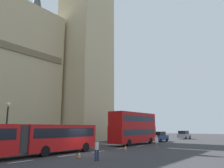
{
  "coord_description": "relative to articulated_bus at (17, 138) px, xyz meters",
  "views": [
    {
      "loc": [
        -16.61,
        -16.57,
        2.64
      ],
      "look_at": [
        8.82,
        3.02,
        9.04
      ],
      "focal_mm": 34.87,
      "sensor_mm": 36.0,
      "label": 1
    }
  ],
  "objects": [
    {
      "name": "pedestrian_by_kerb",
      "position": [
        13.9,
        -6.5,
        -0.83
      ],
      "size": [
        0.39,
        0.46,
        1.69
      ],
      "color": "#726651",
      "rests_on": "ground_plane"
    },
    {
      "name": "articulated_bus",
      "position": [
        0.0,
        0.0,
        0.0
      ],
      "size": [
        17.76,
        2.54,
        2.9
      ],
      "color": "red",
      "rests_on": "ground_plane"
    },
    {
      "name": "ground_plane",
      "position": [
        6.15,
        -1.99,
        -1.75
      ],
      "size": [
        160.0,
        160.0,
        0.0
      ],
      "primitive_type": "plane",
      "color": "#333335"
    },
    {
      "name": "sedan_trailing",
      "position": [
        40.9,
        -0.18,
        -0.83
      ],
      "size": [
        4.4,
        1.86,
        1.85
      ],
      "color": "gray",
      "rests_on": "ground_plane"
    },
    {
      "name": "sedan_lead",
      "position": [
        28.33,
        0.03,
        -0.83
      ],
      "size": [
        4.4,
        1.86,
        1.85
      ],
      "color": "navy",
      "rests_on": "ground_plane"
    },
    {
      "name": "double_decker_bus",
      "position": [
        19.26,
        0.0,
        0.96
      ],
      "size": [
        10.15,
        2.54,
        4.9
      ],
      "color": "#B20F0F",
      "rests_on": "ground_plane"
    },
    {
      "name": "traffic_cone_middle",
      "position": [
        11.46,
        -3.67,
        -1.46
      ],
      "size": [
        0.36,
        0.36,
        0.58
      ],
      "color": "black",
      "rests_on": "ground_plane"
    },
    {
      "name": "traffic_cone_west",
      "position": [
        3.48,
        -4.21,
        -1.46
      ],
      "size": [
        0.36,
        0.36,
        0.58
      ],
      "color": "black",
      "rests_on": "ground_plane"
    },
    {
      "name": "pedestrian_near_cones",
      "position": [
        3.22,
        -6.47,
        -0.83
      ],
      "size": [
        0.43,
        0.46,
        1.69
      ],
      "color": "#262D4C",
      "rests_on": "ground_plane"
    },
    {
      "name": "street_lamp",
      "position": [
        1.22,
        4.51,
        1.31
      ],
      "size": [
        0.44,
        0.44,
        5.27
      ],
      "color": "black",
      "rests_on": "ground_plane"
    },
    {
      "name": "lane_centre_marking",
      "position": [
        3.95,
        -1.99,
        -1.74
      ],
      "size": [
        29.8,
        0.16,
        0.01
      ],
      "color": "silver",
      "rests_on": "ground_plane"
    }
  ]
}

